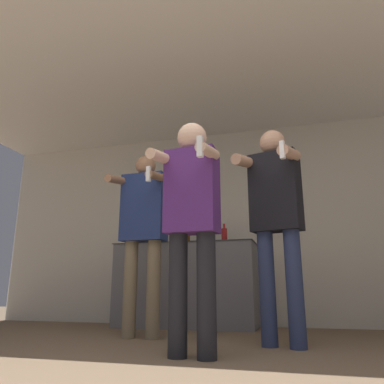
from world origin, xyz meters
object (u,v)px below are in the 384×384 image
at_px(person_woman_foreground, 192,214).
at_px(person_man_side, 276,212).
at_px(bottle_amber_bourbon, 224,235).
at_px(bottle_tall_gin, 187,237).
at_px(bottle_brown_liquor, 164,236).
at_px(bottle_dark_rum, 201,236).
at_px(person_spectator_back, 143,225).

distance_m(person_woman_foreground, person_man_side, 0.85).
height_order(bottle_amber_bourbon, bottle_tall_gin, bottle_tall_gin).
xyz_separation_m(bottle_brown_liquor, bottle_dark_rum, (0.48, 0.00, -0.02)).
bearing_deg(person_man_side, bottle_brown_liquor, 137.48).
bearing_deg(bottle_tall_gin, person_spectator_back, -95.84).
xyz_separation_m(person_woman_foreground, person_man_side, (0.56, 0.63, 0.11)).
height_order(person_woman_foreground, person_man_side, person_man_side).
bearing_deg(person_spectator_back, bottle_amber_bourbon, 62.10).
xyz_separation_m(bottle_tall_gin, person_man_side, (1.17, -1.35, -0.01)).
bearing_deg(bottle_tall_gin, bottle_amber_bourbon, 0.00).
bearing_deg(bottle_amber_bourbon, bottle_brown_liquor, -180.00).
distance_m(bottle_tall_gin, person_spectator_back, 1.13).
xyz_separation_m(bottle_brown_liquor, person_spectator_back, (0.19, -1.12, -0.05)).
xyz_separation_m(bottle_amber_bourbon, person_spectator_back, (-0.59, -1.12, -0.03)).
distance_m(bottle_brown_liquor, person_woman_foreground, 2.18).
bearing_deg(person_woman_foreground, bottle_brown_liquor, 114.77).
distance_m(bottle_amber_bourbon, person_man_side, 1.51).
height_order(bottle_brown_liquor, bottle_tall_gin, bottle_brown_liquor).
xyz_separation_m(bottle_amber_bourbon, bottle_brown_liquor, (-0.78, -0.00, 0.01)).
bearing_deg(bottle_dark_rum, person_man_side, -53.84).
bearing_deg(bottle_amber_bourbon, person_man_side, -62.88).
distance_m(bottle_tall_gin, bottle_dark_rum, 0.18).
distance_m(bottle_tall_gin, person_man_side, 1.78).
height_order(person_man_side, person_spectator_back, person_man_side).
bearing_deg(bottle_dark_rum, person_woman_foreground, -77.77).
bearing_deg(person_man_side, person_woman_foreground, -131.33).
bearing_deg(bottle_brown_liquor, bottle_amber_bourbon, 0.00).
distance_m(bottle_brown_liquor, person_spectator_back, 1.14).
bearing_deg(bottle_brown_liquor, bottle_dark_rum, 0.00).
xyz_separation_m(bottle_tall_gin, person_spectator_back, (-0.11, -1.12, -0.03)).
height_order(person_woman_foreground, person_spectator_back, person_spectator_back).
relative_size(bottle_amber_bourbon, bottle_tall_gin, 0.97).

